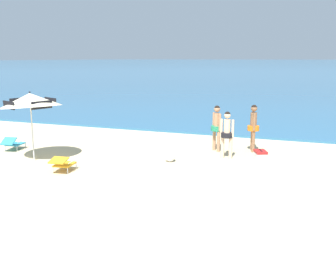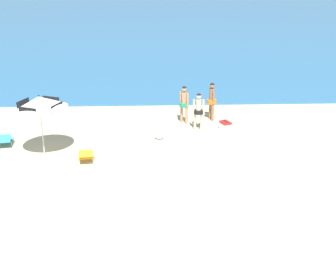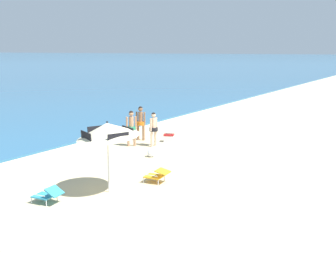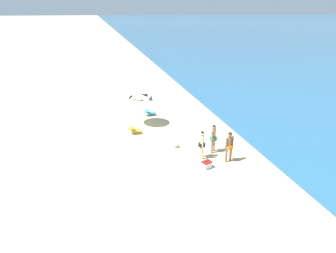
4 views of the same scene
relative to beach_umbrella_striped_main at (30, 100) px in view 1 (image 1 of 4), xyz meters
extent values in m
plane|color=#CCB78C|center=(3.88, -3.12, -2.06)|extent=(800.00, 800.00, 0.00)
cube|color=#2D668E|center=(3.88, 406.01, -2.01)|extent=(800.00, 800.00, 0.10)
cylinder|color=silver|center=(0.00, 0.00, -0.91)|extent=(0.04, 0.04, 2.29)
cone|color=beige|center=(0.00, 0.00, 0.00)|extent=(2.83, 2.82, 0.66)
cube|color=black|center=(0.28, 0.67, -0.10)|extent=(0.68, 0.32, 0.25)
cube|color=black|center=(-0.67, 0.28, -0.10)|extent=(0.32, 0.68, 0.25)
cube|color=black|center=(-0.28, -0.67, -0.10)|extent=(0.68, 0.32, 0.25)
cube|color=black|center=(0.67, -0.28, -0.10)|extent=(0.32, 0.68, 0.25)
sphere|color=black|center=(0.00, 0.00, 0.26)|extent=(0.06, 0.06, 0.06)
cube|color=gold|center=(1.66, -0.63, -1.86)|extent=(0.59, 0.66, 0.04)
cube|color=gold|center=(1.70, -0.97, -1.63)|extent=(0.54, 0.48, 0.13)
cylinder|color=silver|center=(1.38, -0.38, -1.97)|extent=(0.03, 0.03, 0.18)
cylinder|color=silver|center=(1.86, -0.32, -1.97)|extent=(0.03, 0.03, 0.18)
cylinder|color=silver|center=(1.45, -0.95, -1.97)|extent=(0.03, 0.03, 0.18)
cylinder|color=silver|center=(1.94, -0.88, -1.97)|extent=(0.03, 0.03, 0.18)
cylinder|color=silver|center=(1.38, -0.67, -1.74)|extent=(0.09, 0.54, 0.02)
cylinder|color=silver|center=(1.94, -0.60, -1.74)|extent=(0.09, 0.54, 0.02)
cube|color=teal|center=(-1.74, 1.08, -1.86)|extent=(0.61, 0.67, 0.04)
cube|color=teal|center=(-1.67, 0.68, -1.66)|extent=(0.55, 0.45, 0.24)
cylinder|color=silver|center=(-2.02, 1.32, -1.97)|extent=(0.03, 0.03, 0.18)
cylinder|color=silver|center=(-1.54, 1.40, -1.97)|extent=(0.03, 0.03, 0.18)
cylinder|color=silver|center=(-1.93, 0.76, -1.97)|extent=(0.03, 0.03, 0.18)
cylinder|color=silver|center=(-1.45, 0.83, -1.97)|extent=(0.03, 0.03, 0.18)
cylinder|color=silver|center=(-2.01, 1.03, -1.74)|extent=(0.11, 0.54, 0.02)
cylinder|color=silver|center=(-1.46, 1.12, -1.74)|extent=(0.11, 0.54, 0.02)
cylinder|color=#8C6042|center=(6.80, 3.93, -1.63)|extent=(0.12, 0.12, 0.85)
cylinder|color=#8C6042|center=(6.87, 3.63, -1.63)|extent=(0.12, 0.12, 0.85)
cylinder|color=orange|center=(6.83, 3.78, -1.19)|extent=(0.43, 0.43, 0.18)
cylinder|color=#8C6042|center=(6.83, 3.78, -0.90)|extent=(0.23, 0.23, 0.60)
cylinder|color=#8C6042|center=(6.78, 3.99, -0.92)|extent=(0.09, 0.09, 0.64)
cylinder|color=#8C6042|center=(6.88, 3.57, -0.92)|extent=(0.09, 0.09, 0.64)
sphere|color=#8C6042|center=(6.83, 3.78, -0.45)|extent=(0.23, 0.23, 0.23)
sphere|color=black|center=(6.83, 3.78, -0.42)|extent=(0.21, 0.21, 0.21)
cylinder|color=tan|center=(5.65, 3.27, -1.64)|extent=(0.12, 0.12, 0.84)
cylinder|color=tan|center=(5.44, 3.48, -1.64)|extent=(0.12, 0.12, 0.84)
cylinder|color=#23845B|center=(5.54, 3.37, -1.20)|extent=(0.42, 0.42, 0.17)
cylinder|color=tan|center=(5.54, 3.37, -0.93)|extent=(0.23, 0.23, 0.59)
cylinder|color=tan|center=(5.69, 3.22, -0.94)|extent=(0.09, 0.09, 0.63)
cylinder|color=tan|center=(5.40, 3.52, -0.94)|extent=(0.09, 0.09, 0.63)
sphere|color=tan|center=(5.54, 3.37, -0.48)|extent=(0.23, 0.23, 0.23)
sphere|color=black|center=(5.54, 3.37, -0.45)|extent=(0.21, 0.21, 0.21)
cylinder|color=beige|center=(6.24, 2.45, -1.66)|extent=(0.12, 0.12, 0.80)
cylinder|color=beige|center=(5.96, 2.48, -1.66)|extent=(0.12, 0.12, 0.80)
cylinder|color=black|center=(6.10, 2.46, -1.24)|extent=(0.40, 0.40, 0.17)
cylinder|color=beige|center=(6.10, 2.46, -0.97)|extent=(0.22, 0.22, 0.57)
cylinder|color=beige|center=(6.30, 2.45, -0.99)|extent=(0.09, 0.09, 0.60)
cylinder|color=beige|center=(5.90, 2.48, -0.99)|extent=(0.09, 0.09, 0.60)
sphere|color=beige|center=(6.10, 2.46, -0.55)|extent=(0.22, 0.22, 0.22)
sphere|color=black|center=(6.10, 2.46, -0.52)|extent=(0.20, 0.20, 0.20)
cube|color=white|center=(7.26, 2.34, -1.90)|extent=(0.50, 0.57, 0.32)
cube|color=red|center=(7.26, 2.34, -1.70)|extent=(0.51, 0.59, 0.08)
cylinder|color=black|center=(7.26, 2.34, -1.65)|extent=(0.15, 0.32, 0.02)
sphere|color=white|center=(4.39, 1.41, -1.89)|extent=(0.34, 0.34, 0.34)
camera|label=1|loc=(8.34, -9.96, 1.37)|focal=39.67mm
camera|label=2|loc=(4.06, -16.42, 4.99)|focal=49.84mm
camera|label=3|loc=(-9.59, -8.46, 2.50)|focal=43.63mm
camera|label=4|loc=(20.27, -2.98, 5.85)|focal=31.73mm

